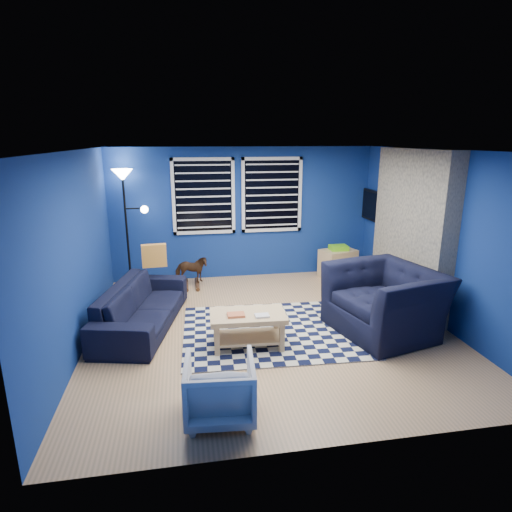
{
  "coord_description": "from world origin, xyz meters",
  "views": [
    {
      "loc": [
        -1.15,
        -5.55,
        2.65
      ],
      "look_at": [
        -0.14,
        0.3,
        1.01
      ],
      "focal_mm": 30.0,
      "sensor_mm": 36.0,
      "label": 1
    }
  ],
  "objects_px": {
    "cabinet": "(338,263)",
    "sofa": "(142,306)",
    "tv": "(375,206)",
    "armchair_bent": "(220,389)",
    "coffee_table": "(248,323)",
    "armchair_big": "(385,301)",
    "rocking_horse": "(191,270)",
    "floor_lamp": "(125,191)"
  },
  "relations": [
    {
      "from": "tv",
      "to": "armchair_bent",
      "type": "distance_m",
      "value": 5.24
    },
    {
      "from": "rocking_horse",
      "to": "floor_lamp",
      "type": "xyz_separation_m",
      "value": [
        -1.08,
        0.22,
        1.43
      ]
    },
    {
      "from": "armchair_bent",
      "to": "tv",
      "type": "bearing_deg",
      "value": -125.63
    },
    {
      "from": "coffee_table",
      "to": "cabinet",
      "type": "distance_m",
      "value": 3.39
    },
    {
      "from": "armchair_big",
      "to": "cabinet",
      "type": "relative_size",
      "value": 1.86
    },
    {
      "from": "tv",
      "to": "armchair_big",
      "type": "height_order",
      "value": "tv"
    },
    {
      "from": "cabinet",
      "to": "sofa",
      "type": "bearing_deg",
      "value": -172.14
    },
    {
      "from": "armchair_bent",
      "to": "coffee_table",
      "type": "distance_m",
      "value": 1.5
    },
    {
      "from": "armchair_big",
      "to": "coffee_table",
      "type": "xyz_separation_m",
      "value": [
        -1.95,
        -0.12,
        -0.13
      ]
    },
    {
      "from": "armchair_bent",
      "to": "floor_lamp",
      "type": "height_order",
      "value": "floor_lamp"
    },
    {
      "from": "tv",
      "to": "coffee_table",
      "type": "relative_size",
      "value": 1.0
    },
    {
      "from": "armchair_big",
      "to": "cabinet",
      "type": "distance_m",
      "value": 2.48
    },
    {
      "from": "tv",
      "to": "armchair_bent",
      "type": "bearing_deg",
      "value": -130.41
    },
    {
      "from": "floor_lamp",
      "to": "rocking_horse",
      "type": "bearing_deg",
      "value": -11.54
    },
    {
      "from": "rocking_horse",
      "to": "cabinet",
      "type": "distance_m",
      "value": 2.85
    },
    {
      "from": "coffee_table",
      "to": "tv",
      "type": "bearing_deg",
      "value": 41.35
    },
    {
      "from": "armchair_bent",
      "to": "floor_lamp",
      "type": "bearing_deg",
      "value": -68.44
    },
    {
      "from": "coffee_table",
      "to": "cabinet",
      "type": "relative_size",
      "value": 1.31
    },
    {
      "from": "rocking_horse",
      "to": "sofa",
      "type": "bearing_deg",
      "value": 162.07
    },
    {
      "from": "armchair_bent",
      "to": "rocking_horse",
      "type": "bearing_deg",
      "value": -82.79
    },
    {
      "from": "tv",
      "to": "sofa",
      "type": "bearing_deg",
      "value": -159.12
    },
    {
      "from": "armchair_bent",
      "to": "rocking_horse",
      "type": "xyz_separation_m",
      "value": [
        -0.17,
        3.93,
        0.01
      ]
    },
    {
      "from": "tv",
      "to": "sofa",
      "type": "relative_size",
      "value": 0.46
    },
    {
      "from": "tv",
      "to": "cabinet",
      "type": "xyz_separation_m",
      "value": [
        -0.64,
        0.1,
        -1.12
      ]
    },
    {
      "from": "armchair_bent",
      "to": "cabinet",
      "type": "xyz_separation_m",
      "value": [
        2.68,
        4.0,
        -0.03
      ]
    },
    {
      "from": "tv",
      "to": "coffee_table",
      "type": "bearing_deg",
      "value": -138.65
    },
    {
      "from": "coffee_table",
      "to": "armchair_bent",
      "type": "bearing_deg",
      "value": -109.28
    },
    {
      "from": "tv",
      "to": "rocking_horse",
      "type": "height_order",
      "value": "tv"
    },
    {
      "from": "tv",
      "to": "floor_lamp",
      "type": "height_order",
      "value": "floor_lamp"
    },
    {
      "from": "floor_lamp",
      "to": "sofa",
      "type": "bearing_deg",
      "value": -79.59
    },
    {
      "from": "coffee_table",
      "to": "floor_lamp",
      "type": "bearing_deg",
      "value": 122.55
    },
    {
      "from": "rocking_horse",
      "to": "armchair_bent",
      "type": "bearing_deg",
      "value": -171.13
    },
    {
      "from": "sofa",
      "to": "cabinet",
      "type": "bearing_deg",
      "value": -51.87
    },
    {
      "from": "sofa",
      "to": "armchair_bent",
      "type": "bearing_deg",
      "value": -145.67
    },
    {
      "from": "armchair_big",
      "to": "floor_lamp",
      "type": "height_order",
      "value": "floor_lamp"
    },
    {
      "from": "rocking_horse",
      "to": "coffee_table",
      "type": "bearing_deg",
      "value": -158.81
    },
    {
      "from": "floor_lamp",
      "to": "armchair_big",
      "type": "bearing_deg",
      "value": -35.25
    },
    {
      "from": "sofa",
      "to": "tv",
      "type": "bearing_deg",
      "value": -56.46
    },
    {
      "from": "coffee_table",
      "to": "rocking_horse",
      "type": "bearing_deg",
      "value": 104.75
    },
    {
      "from": "tv",
      "to": "rocking_horse",
      "type": "relative_size",
      "value": 1.67
    },
    {
      "from": "cabinet",
      "to": "floor_lamp",
      "type": "xyz_separation_m",
      "value": [
        -3.93,
        0.15,
        1.46
      ]
    },
    {
      "from": "sofa",
      "to": "coffee_table",
      "type": "relative_size",
      "value": 2.17
    }
  ]
}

